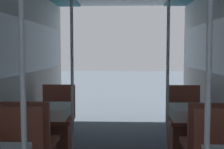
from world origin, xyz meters
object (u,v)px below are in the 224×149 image
Objects in this scene: chair_right_far_1 at (185,131)px; support_pole_right_1 at (168,73)px; support_pole_left_1 at (72,73)px; dining_table_right_1 at (195,116)px; support_pole_left_0 at (23,93)px; support_pole_right_0 at (208,94)px; chair_left_far_1 at (56,130)px; dining_table_left_1 at (46,115)px.

support_pole_right_1 reaches higher than chair_right_far_1.
support_pole_left_1 is 1.78m from chair_right_far_1.
support_pole_left_0 is at bearing -129.16° from dining_table_right_1.
dining_table_right_1 is at bearing -0.00° from support_pole_right_1.
support_pole_left_1 is 2.51× the size of chair_right_far_1.
dining_table_right_1 is (0.33, 1.79, -0.51)m from support_pole_right_0.
dining_table_right_1 is 0.32× the size of support_pole_right_1.
support_pole_left_0 is at bearing -122.31° from support_pole_right_1.
support_pole_left_1 and support_pole_right_0 have the same top height.
support_pole_right_1 is at bearing 158.71° from chair_left_far_1.
support_pole_left_1 is at bearing 122.31° from support_pole_right_0.
dining_table_right_1 is (1.46, 1.79, -0.51)m from support_pole_left_0.
dining_table_right_1 is 0.81× the size of chair_right_far_1.
chair_left_far_1 is 1.07m from support_pole_left_1.
support_pole_left_0 is at bearing 97.87° from chair_left_far_1.
support_pole_left_0 is 3.10× the size of dining_table_right_1.
support_pole_left_1 is 1.00× the size of support_pole_right_1.
chair_left_far_1 is 1.23× the size of dining_table_right_1.
dining_table_right_1 is at bearing 162.33° from chair_left_far_1.
support_pole_left_1 is at bearing 180.00° from dining_table_right_1.
support_pole_left_0 is 1.00× the size of support_pole_right_1.
support_pole_right_1 is (-0.33, -0.57, 0.84)m from chair_right_far_1.
support_pole_right_1 is at bearing 60.15° from chair_right_far_1.
support_pole_left_0 is 3.10× the size of dining_table_left_1.
dining_table_left_1 is at bearing -180.00° from support_pole_left_1.
support_pole_right_1 reaches higher than chair_left_far_1.
dining_table_left_1 is 0.66m from chair_left_far_1.
chair_right_far_1 is 0.40× the size of support_pole_right_1.
dining_table_right_1 is at bearing 50.84° from support_pole_left_0.
support_pole_right_0 is 2.51× the size of chair_right_far_1.
chair_right_far_1 is at bearing 60.15° from support_pole_right_1.
dining_table_left_1 is at bearing 180.00° from dining_table_right_1.
support_pole_right_0 is at bearing -50.84° from dining_table_left_1.
support_pole_left_1 reaches higher than chair_right_far_1.
chair_right_far_1 reaches higher than dining_table_right_1.
support_pole_left_0 reaches higher than chair_left_far_1.
support_pole_right_1 is at bearing 180.00° from dining_table_right_1.
dining_table_left_1 is (-0.33, 1.79, -0.51)m from support_pole_left_0.
support_pole_right_0 is (1.13, 0.00, 0.00)m from support_pole_left_0.
support_pole_left_0 and support_pole_right_1 have the same top height.
support_pole_left_0 is 1.00× the size of support_pole_left_1.
support_pole_left_1 and support_pole_right_1 have the same top height.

